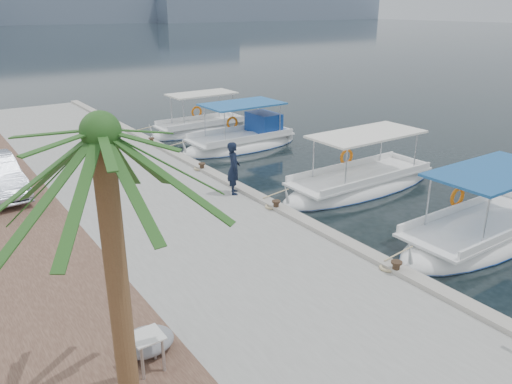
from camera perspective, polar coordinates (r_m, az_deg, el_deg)
ground at (r=15.72m, az=6.60°, el=-5.18°), size 400.00×400.00×0.00m
concrete_quay at (r=18.07m, az=-11.21°, el=-1.08°), size 6.00×40.00×0.50m
quay_curb at (r=19.14m, az=-3.68°, el=1.51°), size 0.44×40.00×0.12m
cobblestone_strip at (r=16.93m, az=-26.86°, el=-4.54°), size 4.00×40.00×0.50m
distant_hills at (r=215.61m, az=-25.70°, el=18.91°), size 330.00×60.00×18.00m
fishing_caique_b at (r=16.87m, az=24.32°, el=-4.67°), size 7.03×2.51×2.83m
fishing_caique_c at (r=20.04m, az=11.75°, el=0.68°), size 7.57×2.38×2.83m
fishing_caique_d at (r=25.56m, az=-1.62°, el=5.60°), size 6.55×2.61×2.83m
fishing_caique_e at (r=28.64m, az=-6.33°, el=6.98°), size 6.19×2.06×2.83m
mooring_bollards at (r=16.30m, az=2.31°, el=-1.43°), size 0.28×20.28×0.33m
fisherman at (r=17.52m, az=-2.57°, el=2.75°), size 0.71×0.81×1.88m
date_palm at (r=7.08m, az=-17.31°, el=6.26°), size 4.60×4.60×5.61m
tarp_bundle at (r=10.28m, az=-12.42°, el=-16.37°), size 1.10×0.90×0.40m
folding_table at (r=9.65m, az=-12.26°, el=-16.71°), size 0.55×0.55×0.73m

